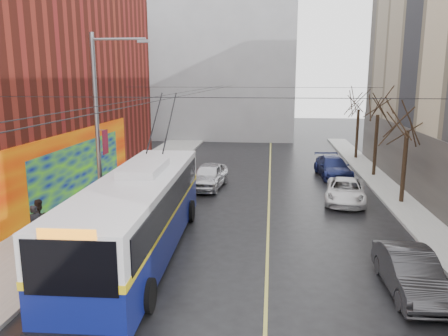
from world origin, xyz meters
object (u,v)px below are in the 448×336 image
object	(u,v)px
trolleybus	(139,214)
pedestrian_a	(36,226)
parked_car_d	(333,167)
pedestrian_c	(104,203)
parked_car_c	(346,191)
pedestrian_b	(40,218)
tree_mid	(379,104)
tree_near	(408,117)
tree_far	(359,100)
parked_car_b	(410,273)
streetlight_pole	(100,128)
following_car	(209,176)

from	to	relation	value
trolleybus	pedestrian_a	size ratio (longest dim) A/B	7.67
parked_car_d	pedestrian_c	bearing A→B (deg)	-143.18
parked_car_c	pedestrian_b	bearing A→B (deg)	-143.29
tree_mid	pedestrian_b	size ratio (longest dim) A/B	3.95
tree_near	parked_car_c	bearing A→B (deg)	179.55
tree_far	pedestrian_c	size ratio (longest dim) A/B	3.86
parked_car_b	parked_car_d	xyz separation A→B (m)	(-0.24, 17.39, 0.01)
trolleybus	pedestrian_b	size ratio (longest dim) A/B	7.91
tree_near	pedestrian_b	bearing A→B (deg)	-156.81
tree_mid	tree_far	world-z (taller)	tree_mid
streetlight_pole	pedestrian_b	size ratio (longest dim) A/B	5.32
pedestrian_b	parked_car_b	bearing A→B (deg)	-96.51
following_car	pedestrian_a	world-z (taller)	pedestrian_a
parked_car_c	pedestrian_a	xyz separation A→B (m)	(-14.00, -8.62, 0.36)
pedestrian_c	pedestrian_b	bearing A→B (deg)	113.40
pedestrian_c	tree_far	bearing A→B (deg)	-67.35
parked_car_c	pedestrian_a	bearing A→B (deg)	-139.26
trolleybus	pedestrian_a	world-z (taller)	trolleybus
tree_far	pedestrian_c	bearing A→B (deg)	-129.26
streetlight_pole	trolleybus	size ratio (longest dim) A/B	0.67
streetlight_pole	parked_car_b	distance (m)	13.93
tree_mid	pedestrian_a	xyz separation A→B (m)	(-17.12, -15.60, -4.23)
pedestrian_a	pedestrian_c	xyz separation A→B (m)	(1.54, 3.54, -0.02)
tree_far	parked_car_c	distance (m)	15.00
streetlight_pole	tree_mid	size ratio (longest dim) A/B	1.35
tree_far	pedestrian_c	distance (m)	24.96
tree_far	pedestrian_b	xyz separation A→B (m)	(-17.53, -21.51, -4.15)
tree_near	tree_far	bearing A→B (deg)	90.00
trolleybus	pedestrian_a	distance (m)	4.54
parked_car_d	streetlight_pole	bearing A→B (deg)	-139.94
pedestrian_b	pedestrian_c	size ratio (longest dim) A/B	0.99
following_car	pedestrian_b	bearing A→B (deg)	-114.63
parked_car_b	parked_car_c	distance (m)	10.88
parked_car_c	pedestrian_c	distance (m)	13.46
trolleybus	parked_car_d	distance (m)	18.10
parked_car_b	pedestrian_c	xyz separation A→B (m)	(-12.83, 5.79, 0.28)
streetlight_pole	pedestrian_b	bearing A→B (deg)	-147.73
streetlight_pole	tree_far	bearing A→B (deg)	52.88
parked_car_b	pedestrian_b	size ratio (longest dim) A/B	2.58
tree_mid	parked_car_c	xyz separation A→B (m)	(-3.12, -6.98, -4.59)
tree_mid	tree_far	xyz separation A→B (m)	(0.00, 7.00, -0.11)
parked_car_b	pedestrian_a	distance (m)	14.55
following_car	pedestrian_b	distance (m)	11.70
tree_far	parked_car_d	size ratio (longest dim) A/B	1.30
tree_far	pedestrian_a	distance (m)	28.65
pedestrian_b	following_car	bearing A→B (deg)	-25.01
pedestrian_b	parked_car_d	bearing A→B (deg)	-39.75
trolleybus	parked_car_b	world-z (taller)	trolleybus
pedestrian_b	pedestrian_c	xyz separation A→B (m)	(1.95, 2.45, 0.01)
parked_car_c	pedestrian_a	size ratio (longest dim) A/B	2.74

